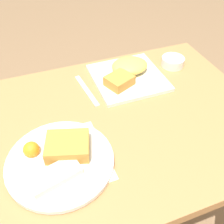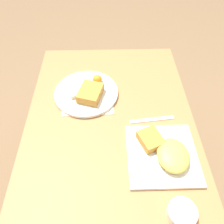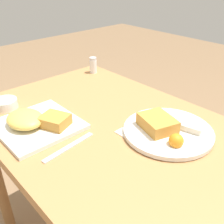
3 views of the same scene
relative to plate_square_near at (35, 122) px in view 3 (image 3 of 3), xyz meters
The scene contains 7 objects.
dining_table 0.27m from the plate_square_near, 51.62° to the left, with size 1.02×0.69×0.75m.
menu_card 0.41m from the plate_square_near, 44.92° to the left, with size 0.19×0.23×0.00m.
plate_square_near is the anchor object (origin of this frame).
plate_oval_far 0.43m from the plate_square_near, 42.67° to the left, with size 0.29×0.29×0.05m.
sauce_ramekin 0.20m from the plate_square_near, behind, with size 0.09×0.09×0.04m.
salt_shaker 0.54m from the plate_square_near, 120.07° to the left, with size 0.04×0.04×0.08m.
butter_knife 0.17m from the plate_square_near, ahead, with size 0.04×0.19×0.00m.
Camera 3 is at (0.57, -0.50, 1.22)m, focal length 42.00 mm.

